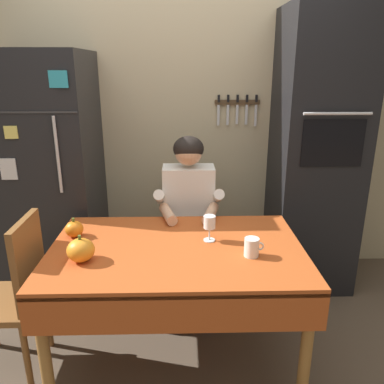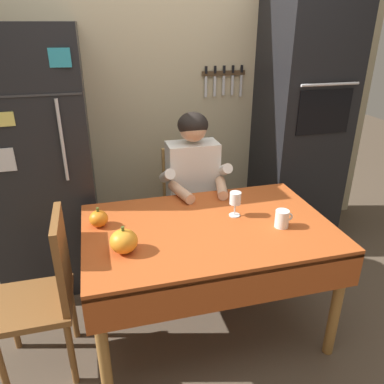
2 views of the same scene
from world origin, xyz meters
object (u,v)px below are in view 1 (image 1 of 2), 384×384
Objects in this scene: dining_table at (177,262)px; refrigerator at (51,177)px; wall_oven at (316,155)px; pumpkin_large at (81,250)px; seated_person at (189,210)px; coffee_mug at (252,247)px; wine_glass at (210,223)px; pumpkin_medium at (74,229)px; chair_behind_person at (188,229)px; chair_left_side at (14,290)px.

refrigerator is at bearing 137.09° from dining_table.
wall_oven is 1.88m from pumpkin_large.
dining_table is at bearing -97.46° from seated_person.
wine_glass is (-0.21, 0.19, 0.06)m from coffee_mug.
pumpkin_medium is (-0.60, 0.17, 0.13)m from dining_table.
wine_glass is (0.11, -0.69, 0.33)m from chair_behind_person.
pumpkin_large reaches higher than dining_table.
chair_behind_person reaches higher than dining_table.
pumpkin_medium is at bearing -63.67° from refrigerator.
seated_person is at bearing 114.52° from coffee_mug.
dining_table is at bearing 1.97° from chair_left_side.
pumpkin_large is (-0.49, -0.12, 0.14)m from dining_table.
chair_left_side is (-0.90, -0.03, -0.14)m from dining_table.
chair_behind_person is at bearing 90.00° from seated_person.
chair_behind_person is 1.11m from pumpkin_large.
wall_oven is 1.21m from wine_glass.
dining_table is 1.51× the size of chair_behind_person.
wall_oven reaches higher than dining_table.
refrigerator reaches higher than chair_behind_person.
wall_oven is 1.69× the size of seated_person.
chair_behind_person is 6.52× the size of pumpkin_large.
dining_table is at bearing 166.60° from coffee_mug.
refrigerator is 1.94× the size of chair_left_side.
chair_left_side reaches higher than coffee_mug.
pumpkin_medium is at bearing -155.58° from wall_oven.
dining_table is 0.81m from chair_behind_person.
chair_behind_person is 1.28m from chair_left_side.
wall_oven is at bearing 34.28° from pumpkin_large.
wall_oven is at bearing 18.19° from seated_person.
wall_oven is 19.97× the size of coffee_mug.
dining_table is 12.08× the size of pumpkin_medium.
dining_table is 1.51× the size of chair_left_side.
refrigerator is 12.62× the size of pumpkin_large.
wall_oven is at bearing 26.06° from chair_left_side.
wall_oven is 1.24m from coffee_mug.
wall_oven is 18.12× the size of pumpkin_medium.
chair_left_side is 0.46m from pumpkin_medium.
dining_table is at bearing -16.21° from pumpkin_medium.
pumpkin_large is at bearing -178.11° from coffee_mug.
pumpkin_large is at bearing -165.69° from dining_table.
coffee_mug is at bearing -35.96° from refrigerator.
chair_left_side is at bearing -145.79° from pumpkin_medium.
refrigerator is at bearing 116.33° from pumpkin_medium.
wall_oven is at bearing 41.31° from dining_table.
refrigerator is 1.11m from pumpkin_large.
wall_oven reaches higher than chair_left_side.
chair_left_side is 0.51m from pumpkin_large.
wine_glass is (1.09, 0.13, 0.33)m from chair_left_side.
wall_oven is 1.07m from seated_person.
coffee_mug is (1.35, -0.98, -0.11)m from refrigerator.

